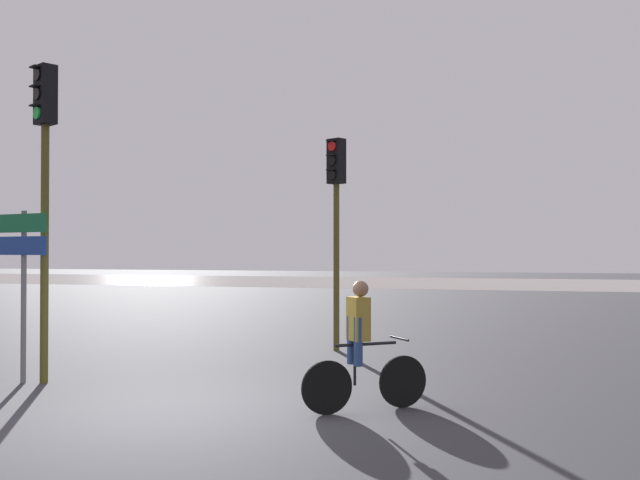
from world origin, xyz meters
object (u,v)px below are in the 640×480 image
object	(u,v)px
traffic_light_near_left	(45,163)
cyclist	(361,345)
direction_sign_post	(22,264)
traffic_light_center	(336,203)

from	to	relation	value
traffic_light_near_left	cyclist	bearing A→B (deg)	-158.94
direction_sign_post	cyclist	distance (m)	5.43
direction_sign_post	cyclist	xyz separation A→B (m)	(5.32, -0.53, -0.97)
direction_sign_post	traffic_light_center	bearing A→B (deg)	-114.90
traffic_light_near_left	direction_sign_post	bearing A→B (deg)	46.69
traffic_light_near_left	cyclist	distance (m)	5.63
cyclist	traffic_light_center	bearing A→B (deg)	159.48
traffic_light_center	cyclist	world-z (taller)	traffic_light_center
cyclist	traffic_light_near_left	bearing A→B (deg)	-134.56
traffic_light_near_left	traffic_light_center	bearing A→B (deg)	-99.06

